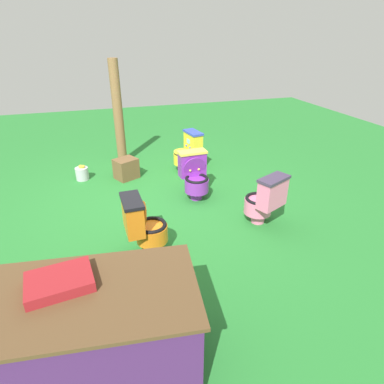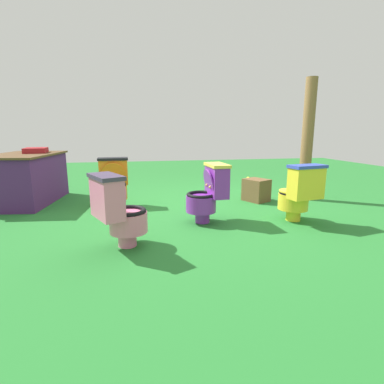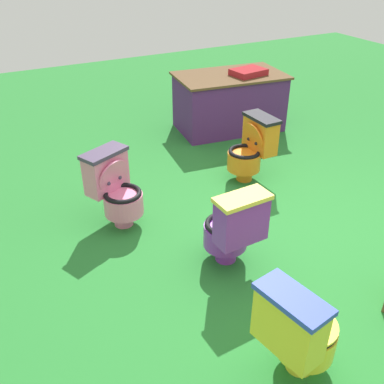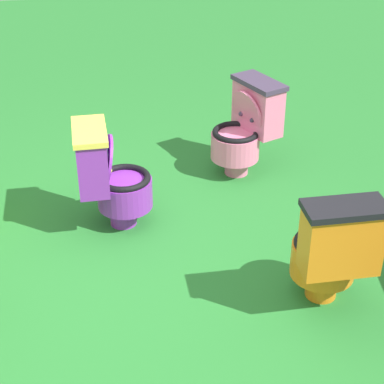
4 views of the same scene
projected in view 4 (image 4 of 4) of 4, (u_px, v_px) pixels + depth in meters
ground at (119, 296)px, 3.81m from camera, size 14.00×14.00×0.00m
toilet_pink at (246, 127)px, 4.94m from camera, size 0.57×0.62×0.73m
toilet_orange at (331, 250)px, 3.57m from camera, size 0.50×0.44×0.73m
toilet_purple at (110, 176)px, 4.28m from camera, size 0.44×0.51×0.73m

